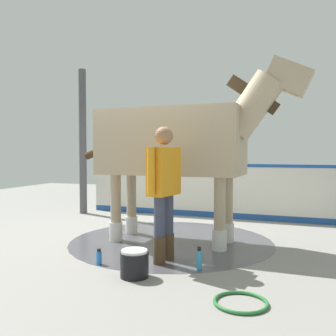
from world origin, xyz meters
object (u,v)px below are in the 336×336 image
(bottle_spray, at_px, (99,257))
(hose_coil, at_px, (241,302))
(handler, at_px, (164,184))
(bottle_shampoo, at_px, (199,259))
(wash_bucket, at_px, (134,264))
(horse, at_px, (179,143))

(bottle_spray, bearing_deg, hose_coil, 160.96)
(handler, xyz_separation_m, bottle_shampoo, (-0.49, 0.17, -0.84))
(wash_bucket, bearing_deg, handler, -100.08)
(horse, bearing_deg, handler, -81.10)
(wash_bucket, bearing_deg, horse, -89.45)
(bottle_shampoo, distance_m, hose_coil, 1.01)
(wash_bucket, bearing_deg, hose_coil, 163.83)
(horse, xyz_separation_m, bottle_shampoo, (-0.62, 1.20, -1.37))
(wash_bucket, xyz_separation_m, hose_coil, (-1.19, 0.35, -0.13))
(wash_bucket, relative_size, hose_coil, 0.62)
(bottle_spray, bearing_deg, wash_bucket, 155.44)
(bottle_shampoo, height_order, hose_coil, bottle_shampoo)
(bottle_shampoo, bearing_deg, horse, -62.52)
(horse, distance_m, bottle_shampoo, 1.92)
(bottle_shampoo, height_order, bottle_spray, bottle_shampoo)
(handler, xyz_separation_m, bottle_spray, (0.70, 0.37, -0.87))
(horse, xyz_separation_m, handler, (-0.13, 1.03, -0.53))
(handler, relative_size, wash_bucket, 5.41)
(horse, relative_size, handler, 2.10)
(handler, bearing_deg, wash_bucket, 90.75)
(horse, height_order, handler, horse)
(handler, bearing_deg, hose_coil, 148.59)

